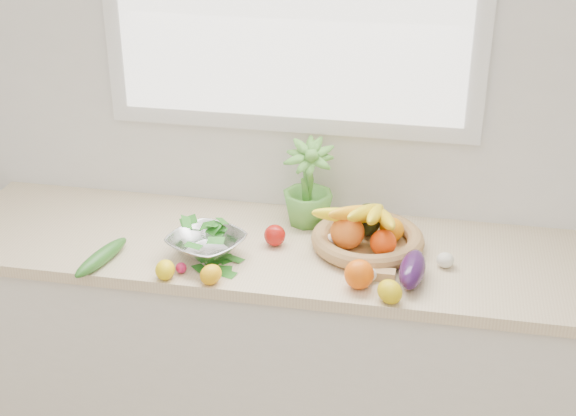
% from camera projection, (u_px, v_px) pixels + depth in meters
% --- Properties ---
extents(back_wall, '(4.50, 0.02, 2.70)m').
position_uv_depth(back_wall, '(292.00, 88.00, 2.76)').
color(back_wall, white).
rests_on(back_wall, ground).
extents(counter_cabinet, '(2.20, 0.58, 0.86)m').
position_uv_depth(counter_cabinet, '(276.00, 358.00, 2.90)').
color(counter_cabinet, silver).
rests_on(counter_cabinet, ground).
extents(countertop, '(2.24, 0.62, 0.04)m').
position_uv_depth(countertop, '(275.00, 249.00, 2.70)').
color(countertop, beige).
rests_on(countertop, counter_cabinet).
extents(orange_loose, '(0.12, 0.12, 0.09)m').
position_uv_depth(orange_loose, '(359.00, 274.00, 2.43)').
color(orange_loose, '#E95807').
rests_on(orange_loose, countertop).
extents(lemon_a, '(0.07, 0.09, 0.06)m').
position_uv_depth(lemon_a, '(165.00, 270.00, 2.48)').
color(lemon_a, yellow).
rests_on(lemon_a, countertop).
extents(lemon_b, '(0.08, 0.09, 0.06)m').
position_uv_depth(lemon_b, '(211.00, 274.00, 2.45)').
color(lemon_b, '#FBAD0D').
rests_on(lemon_b, countertop).
extents(lemon_c, '(0.11, 0.11, 0.07)m').
position_uv_depth(lemon_c, '(390.00, 292.00, 2.36)').
color(lemon_c, '#DCBA0B').
rests_on(lemon_c, countertop).
extents(apple, '(0.08, 0.08, 0.07)m').
position_uv_depth(apple, '(275.00, 235.00, 2.67)').
color(apple, '#AD130D').
rests_on(apple, countertop).
extents(ginger, '(0.10, 0.04, 0.03)m').
position_uv_depth(ginger, '(380.00, 274.00, 2.48)').
color(ginger, tan).
rests_on(ginger, countertop).
extents(garlic_a, '(0.06, 0.06, 0.05)m').
position_uv_depth(garlic_a, '(445.00, 260.00, 2.55)').
color(garlic_a, silver).
rests_on(garlic_a, countertop).
extents(garlic_b, '(0.06, 0.06, 0.05)m').
position_uv_depth(garlic_b, '(333.00, 241.00, 2.66)').
color(garlic_b, white).
rests_on(garlic_b, countertop).
extents(garlic_c, '(0.07, 0.07, 0.04)m').
position_uv_depth(garlic_c, '(369.00, 274.00, 2.47)').
color(garlic_c, beige).
rests_on(garlic_c, countertop).
extents(eggplant, '(0.10, 0.21, 0.08)m').
position_uv_depth(eggplant, '(412.00, 269.00, 2.46)').
color(eggplant, '#2D103D').
rests_on(eggplant, countertop).
extents(cucumber, '(0.11, 0.28, 0.05)m').
position_uv_depth(cucumber, '(101.00, 257.00, 2.56)').
color(cucumber, '#285E1B').
rests_on(cucumber, countertop).
extents(radish, '(0.04, 0.04, 0.04)m').
position_uv_depth(radish, '(181.00, 268.00, 2.52)').
color(radish, '#BB174C').
rests_on(radish, countertop).
extents(potted_herb, '(0.18, 0.18, 0.32)m').
position_uv_depth(potted_herb, '(308.00, 185.00, 2.77)').
color(potted_herb, '#549C38').
rests_on(potted_herb, countertop).
extents(fruit_basket, '(0.49, 0.49, 0.19)m').
position_uv_depth(fruit_basket, '(367.00, 234.00, 2.64)').
color(fruit_basket, tan).
rests_on(fruit_basket, countertop).
extents(colander_with_spinach, '(0.31, 0.31, 0.12)m').
position_uv_depth(colander_with_spinach, '(206.00, 240.00, 2.59)').
color(colander_with_spinach, white).
rests_on(colander_with_spinach, countertop).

